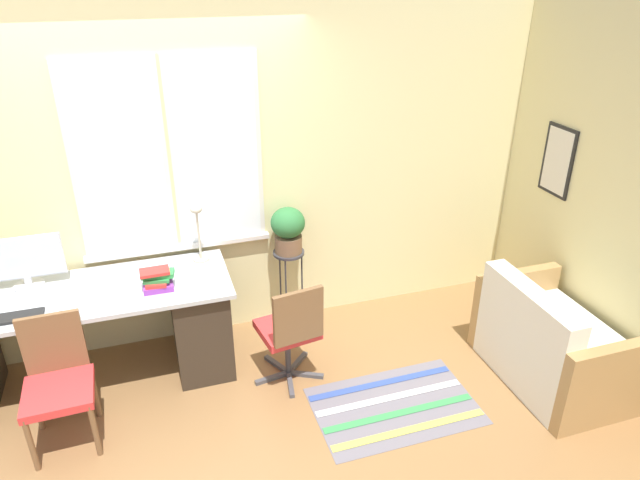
# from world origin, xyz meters

# --- Properties ---
(ground_plane) EXTENTS (14.00, 14.00, 0.00)m
(ground_plane) POSITION_xyz_m (0.00, 0.00, 0.00)
(ground_plane) COLOR olive
(wall_back_with_window) EXTENTS (9.00, 0.12, 2.70)m
(wall_back_with_window) POSITION_xyz_m (0.01, 0.81, 1.36)
(wall_back_with_window) COLOR beige
(wall_back_with_window) RESTS_ON ground_plane
(wall_right_with_picture) EXTENTS (0.08, 9.00, 2.70)m
(wall_right_with_picture) POSITION_xyz_m (3.18, 0.00, 1.35)
(wall_right_with_picture) COLOR beige
(wall_right_with_picture) RESTS_ON ground_plane
(desk) EXTENTS (2.14, 0.73, 0.77)m
(desk) POSITION_xyz_m (-0.57, 0.36, 0.41)
(desk) COLOR #B2B7BC
(desk) RESTS_ON ground_plane
(monitor) EXTENTS (0.53, 0.20, 0.38)m
(monitor) POSITION_xyz_m (-0.88, 0.57, 0.97)
(monitor) COLOR silver
(monitor) RESTS_ON desk
(keyboard) EXTENTS (0.35, 0.13, 0.02)m
(keyboard) POSITION_xyz_m (-0.91, 0.15, 0.78)
(keyboard) COLOR black
(keyboard) RESTS_ON desk
(mouse) EXTENTS (0.05, 0.08, 0.04)m
(mouse) POSITION_xyz_m (-0.66, 0.14, 0.79)
(mouse) COLOR silver
(mouse) RESTS_ON desk
(desk_lamp) EXTENTS (0.13, 0.13, 0.45)m
(desk_lamp) POSITION_xyz_m (0.33, 0.60, 1.05)
(desk_lamp) COLOR #BCB299
(desk_lamp) RESTS_ON desk
(book_stack) EXTENTS (0.24, 0.19, 0.15)m
(book_stack) POSITION_xyz_m (-0.01, 0.26, 0.84)
(book_stack) COLOR purple
(book_stack) RESTS_ON desk
(desk_chair_wooden) EXTENTS (0.43, 0.44, 0.85)m
(desk_chair_wooden) POSITION_xyz_m (-0.70, -0.15, 0.45)
(desk_chair_wooden) COLOR brown
(desk_chair_wooden) RESTS_ON ground_plane
(office_chair_swivel) EXTENTS (0.52, 0.52, 0.85)m
(office_chair_swivel) POSITION_xyz_m (0.86, -0.07, 0.45)
(office_chair_swivel) COLOR #47474C
(office_chair_swivel) RESTS_ON ground_plane
(couch_loveseat) EXTENTS (0.73, 1.12, 0.80)m
(couch_loveseat) POSITION_xyz_m (2.69, -0.63, 0.29)
(couch_loveseat) COLOR white
(couch_loveseat) RESTS_ON ground_plane
(plant_stand) EXTENTS (0.26, 0.26, 0.72)m
(plant_stand) POSITION_xyz_m (1.03, 0.61, 0.63)
(plant_stand) COLOR #333338
(plant_stand) RESTS_ON ground_plane
(potted_plant) EXTENTS (0.27, 0.27, 0.38)m
(potted_plant) POSITION_xyz_m (1.03, 0.61, 0.93)
(potted_plant) COLOR brown
(potted_plant) RESTS_ON plant_stand
(floor_rug_striped) EXTENTS (1.14, 0.74, 0.01)m
(floor_rug_striped) POSITION_xyz_m (1.47, -0.57, 0.00)
(floor_rug_striped) COLOR slate
(floor_rug_striped) RESTS_ON ground_plane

